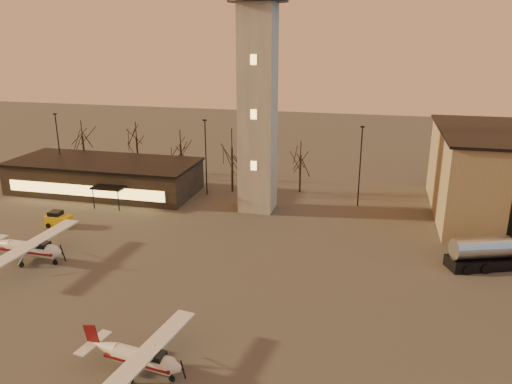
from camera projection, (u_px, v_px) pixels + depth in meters
ground at (155, 351)px, 34.10m from camera, size 220.00×220.00×0.00m
control_tower at (258, 74)px, 56.90m from camera, size 6.80×6.80×32.60m
terminal at (105, 176)px, 68.01m from camera, size 25.40×12.20×4.30m
light_poles at (264, 165)px, 61.04m from camera, size 58.50×12.25×10.14m
tree_row at (180, 141)px, 71.63m from camera, size 37.20×9.20×8.80m
cessna_front at (145, 362)px, 31.54m from camera, size 7.85×9.90×2.72m
cessna_rear at (33, 251)px, 47.10m from camera, size 9.09×11.49×3.17m
fuel_truck at (491, 255)px, 46.03m from camera, size 8.37×4.99×3.00m
service_cart at (59, 221)px, 56.02m from camera, size 2.78×1.79×1.75m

